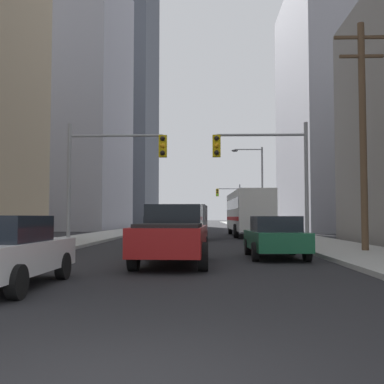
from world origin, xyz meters
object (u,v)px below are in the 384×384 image
object	(u,v)px
sedan_white	(2,251)
traffic_signal_near_right	(265,162)
sedan_black	(196,224)
sedan_green	(275,237)
sedan_silver	(161,225)
city_bus	(248,211)
sedan_beige	(154,226)
traffic_signal_far_right	(230,199)
pickup_truck_red	(173,235)
traffic_signal_near_left	(112,163)
cargo_van_grey	(191,220)

from	to	relation	value
sedan_white	traffic_signal_near_right	xyz separation A→B (m)	(7.10, 12.13, 3.31)
sedan_black	traffic_signal_near_right	xyz separation A→B (m)	(3.78, -24.04, 3.31)
sedan_green	sedan_silver	world-z (taller)	same
sedan_silver	city_bus	bearing A→B (deg)	-43.88
city_bus	sedan_beige	xyz separation A→B (m)	(-7.53, 1.82, -1.16)
city_bus	traffic_signal_far_right	size ratio (longest dim) A/B	1.93
city_bus	sedan_white	bearing A→B (deg)	-106.21
sedan_beige	sedan_black	distance (m)	8.82
city_bus	pickup_truck_red	xyz separation A→B (m)	(-4.36, -21.17, -1.00)
traffic_signal_near_left	traffic_signal_near_right	size ratio (longest dim) A/B	1.00
traffic_signal_far_right	cargo_van_grey	bearing A→B (deg)	-97.40
sedan_beige	city_bus	bearing A→B (deg)	-13.56
sedan_silver	traffic_signal_far_right	size ratio (longest dim) A/B	0.71
sedan_green	traffic_signal_near_right	xyz separation A→B (m)	(0.30, 4.91, 3.31)
cargo_van_grey	traffic_signal_near_left	world-z (taller)	traffic_signal_near_left
traffic_signal_near_right	sedan_black	bearing A→B (deg)	98.93
cargo_van_grey	sedan_silver	world-z (taller)	cargo_van_grey
sedan_beige	traffic_signal_near_left	distance (m)	16.19
sedan_green	sedan_beige	bearing A→B (deg)	107.98
traffic_signal_far_right	sedan_black	bearing A→B (deg)	-103.72
city_bus	sedan_white	size ratio (longest dim) A/B	2.72
sedan_beige	traffic_signal_near_left	world-z (taller)	traffic_signal_near_left
sedan_black	traffic_signal_far_right	size ratio (longest dim) A/B	0.70
sedan_white	sedan_silver	bearing A→B (deg)	89.76
pickup_truck_red	traffic_signal_near_left	xyz separation A→B (m)	(-3.44, 7.14, 3.16)
cargo_van_grey	sedan_black	distance (m)	15.52
city_bus	sedan_silver	distance (m)	10.42
sedan_beige	traffic_signal_near_left	bearing A→B (deg)	-90.96
pickup_truck_red	sedan_silver	size ratio (longest dim) A/B	1.28
sedan_beige	sedan_black	bearing A→B (deg)	68.34
pickup_truck_red	city_bus	bearing A→B (deg)	78.37
traffic_signal_near_left	traffic_signal_near_right	xyz separation A→B (m)	(7.30, -0.00, -0.01)
sedan_silver	sedan_white	bearing A→B (deg)	-90.24
sedan_white	traffic_signal_far_right	xyz separation A→B (m)	(7.63, 53.78, 3.25)
cargo_van_grey	traffic_signal_far_right	world-z (taller)	traffic_signal_far_right
city_bus	traffic_signal_near_left	distance (m)	16.19
sedan_white	sedan_black	bearing A→B (deg)	84.74
sedan_green	traffic_signal_near_left	size ratio (longest dim) A/B	0.71
cargo_van_grey	traffic_signal_near_left	distance (m)	9.64
cargo_van_grey	traffic_signal_near_left	size ratio (longest dim) A/B	0.88
sedan_beige	cargo_van_grey	bearing A→B (deg)	-65.98
sedan_green	traffic_signal_far_right	distance (m)	46.69
pickup_truck_red	traffic_signal_near_right	world-z (taller)	traffic_signal_near_right
sedan_black	traffic_signal_far_right	world-z (taller)	traffic_signal_far_right
sedan_white	traffic_signal_near_left	world-z (taller)	traffic_signal_near_left
city_bus	sedan_black	xyz separation A→B (m)	(-4.28, 10.01, -1.16)
pickup_truck_red	sedan_beige	bearing A→B (deg)	97.87
sedan_beige	pickup_truck_red	bearing A→B (deg)	-82.13
pickup_truck_red	traffic_signal_near_right	bearing A→B (deg)	61.63
pickup_truck_red	sedan_black	xyz separation A→B (m)	(0.08, 31.18, -0.16)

